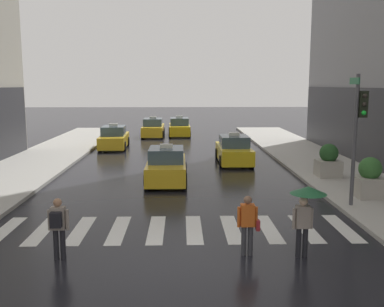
# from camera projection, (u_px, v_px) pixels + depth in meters

# --- Properties ---
(ground_plane) EXTENTS (160.00, 160.00, 0.00)m
(ground_plane) POSITION_uv_depth(u_px,v_px,m) (174.00, 268.00, 10.99)
(ground_plane) COLOR black
(crosswalk_markings) EXTENTS (11.30, 2.80, 0.01)m
(crosswalk_markings) POSITION_uv_depth(u_px,v_px,m) (175.00, 229.00, 13.96)
(crosswalk_markings) COLOR silver
(crosswalk_markings) RESTS_ON ground
(traffic_light_pole) EXTENTS (0.44, 0.84, 4.80)m
(traffic_light_pole) POSITION_uv_depth(u_px,v_px,m) (358.00, 121.00, 15.78)
(traffic_light_pole) COLOR #47474C
(traffic_light_pole) RESTS_ON curb_right
(taxi_lead) EXTENTS (1.95, 4.55, 1.80)m
(taxi_lead) POSITION_uv_depth(u_px,v_px,m) (166.00, 166.00, 20.83)
(taxi_lead) COLOR gold
(taxi_lead) RESTS_ON ground
(taxi_second) EXTENTS (1.94, 4.55, 1.80)m
(taxi_second) POSITION_uv_depth(u_px,v_px,m) (234.00, 151.00, 25.74)
(taxi_second) COLOR yellow
(taxi_second) RESTS_ON ground
(taxi_third) EXTENTS (2.03, 4.59, 1.80)m
(taxi_third) POSITION_uv_depth(u_px,v_px,m) (114.00, 138.00, 31.63)
(taxi_third) COLOR gold
(taxi_third) RESTS_ON ground
(taxi_fourth) EXTENTS (2.02, 4.58, 1.80)m
(taxi_fourth) POSITION_uv_depth(u_px,v_px,m) (179.00, 128.00, 39.47)
(taxi_fourth) COLOR yellow
(taxi_fourth) RESTS_ON ground
(taxi_fifth) EXTENTS (1.93, 4.54, 1.80)m
(taxi_fifth) POSITION_uv_depth(u_px,v_px,m) (153.00, 128.00, 38.76)
(taxi_fifth) COLOR gold
(taxi_fifth) RESTS_ON ground
(pedestrian_with_umbrella) EXTENTS (0.96, 0.96, 1.94)m
(pedestrian_with_umbrella) POSITION_uv_depth(u_px,v_px,m) (306.00, 202.00, 11.48)
(pedestrian_with_umbrella) COLOR black
(pedestrian_with_umbrella) RESTS_ON ground
(pedestrian_with_backpack) EXTENTS (0.55, 0.43, 1.65)m
(pedestrian_with_backpack) POSITION_uv_depth(u_px,v_px,m) (58.00, 224.00, 11.41)
(pedestrian_with_backpack) COLOR black
(pedestrian_with_backpack) RESTS_ON ground
(pedestrian_with_handbag) EXTENTS (0.60, 0.24, 1.65)m
(pedestrian_with_handbag) POSITION_uv_depth(u_px,v_px,m) (248.00, 222.00, 11.71)
(pedestrian_with_handbag) COLOR #333338
(pedestrian_with_handbag) RESTS_ON ground
(planter_near_corner) EXTENTS (1.10, 1.10, 1.60)m
(planter_near_corner) POSITION_uv_depth(u_px,v_px,m) (370.00, 179.00, 17.31)
(planter_near_corner) COLOR #A8A399
(planter_near_corner) RESTS_ON curb_right
(planter_mid_block) EXTENTS (1.10, 1.10, 1.60)m
(planter_mid_block) POSITION_uv_depth(u_px,v_px,m) (328.00, 162.00, 21.19)
(planter_mid_block) COLOR #A8A399
(planter_mid_block) RESTS_ON curb_right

